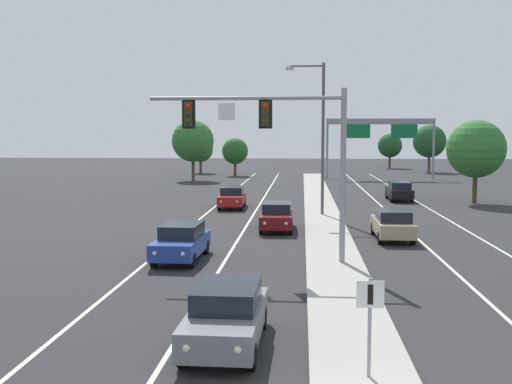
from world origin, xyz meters
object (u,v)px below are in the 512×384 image
object	(u,v)px
median_sign_post	(370,313)
car_receding_tan	(393,224)
car_oncoming_blue	(181,241)
tree_far_left_c	(193,141)
overhead_signal_mast	(279,137)
car_oncoming_darkred	(277,216)
car_oncoming_grey	(226,315)
car_oncoming_red	(232,197)
tree_far_right_c	(390,146)
tree_far_left_a	(201,149)
tree_far_right_b	(476,149)
street_lamp_median	(320,130)
tree_far_right_a	(430,141)
car_receding_black	(399,191)
highway_sign_gantry	(380,129)
tree_far_left_b	(235,151)

from	to	relation	value
median_sign_post	car_receding_tan	world-z (taller)	median_sign_post
car_oncoming_blue	tree_far_left_c	size ratio (longest dim) A/B	0.62
overhead_signal_mast	car_oncoming_darkred	world-z (taller)	overhead_signal_mast
overhead_signal_mast	car_oncoming_grey	distance (m)	11.01
car_oncoming_blue	tree_far_left_c	distance (m)	46.66
car_oncoming_red	tree_far_right_c	world-z (taller)	tree_far_right_c
tree_far_left_a	tree_far_right_b	xyz separation A→B (m)	(28.19, -36.43, 0.93)
median_sign_post	street_lamp_median	bearing A→B (deg)	90.74
tree_far_right_a	tree_far_left_a	bearing A→B (deg)	-172.09
car_oncoming_grey	car_oncoming_darkred	xyz separation A→B (m)	(0.49, 19.18, 0.00)
street_lamp_median	tree_far_left_c	xyz separation A→B (m)	(-14.16, 31.10, -1.06)
street_lamp_median	tree_far_left_c	size ratio (longest dim) A/B	1.38
car_receding_black	tree_far_left_a	distance (m)	41.57
car_oncoming_blue	highway_sign_gantry	distance (m)	52.55
car_oncoming_darkred	highway_sign_gantry	xyz separation A→B (m)	(11.02, 41.52, 5.34)
median_sign_post	car_oncoming_blue	xyz separation A→B (m)	(-6.72, 12.70, -0.77)
overhead_signal_mast	highway_sign_gantry	size ratio (longest dim) A/B	0.61
car_oncoming_red	median_sign_post	bearing A→B (deg)	-78.05
car_receding_tan	highway_sign_gantry	xyz separation A→B (m)	(4.88, 44.17, 5.34)
car_receding_black	tree_far_right_a	distance (m)	40.96
car_receding_tan	tree_far_right_c	world-z (taller)	tree_far_right_c
car_oncoming_grey	car_receding_tan	world-z (taller)	same
car_receding_black	tree_far_left_b	xyz separation A→B (m)	(-16.99, 29.64, 2.46)
tree_far_left_a	tree_far_left_b	distance (m)	7.59
tree_far_left_c	car_receding_black	bearing A→B (deg)	-44.74
car_oncoming_red	highway_sign_gantry	bearing A→B (deg)	64.65
car_receding_tan	tree_far_right_b	world-z (taller)	tree_far_right_b
tree_far_right_c	tree_far_left_c	distance (m)	39.93
tree_far_left_a	car_oncoming_grey	bearing A→B (deg)	-79.89
car_oncoming_blue	car_oncoming_darkred	world-z (taller)	same
street_lamp_median	tree_far_right_a	distance (m)	52.61
car_receding_black	highway_sign_gantry	xyz separation A→B (m)	(1.55, 25.17, 5.34)
median_sign_post	car_oncoming_grey	bearing A→B (deg)	148.10
tree_far_left_a	tree_far_right_a	xyz separation A→B (m)	(32.98, 4.58, 1.11)
car_oncoming_grey	tree_far_left_c	bearing A→B (deg)	101.13
overhead_signal_mast	tree_far_left_c	bearing A→B (deg)	104.57
car_oncoming_red	tree_far_right_c	distance (m)	59.38
car_oncoming_darkred	car_oncoming_grey	bearing A→B (deg)	-91.47
overhead_signal_mast	car_oncoming_red	distance (m)	20.47
overhead_signal_mast	car_oncoming_darkred	size ratio (longest dim) A/B	1.82
tree_far_right_b	median_sign_post	bearing A→B (deg)	-108.72
tree_far_right_c	tree_far_left_c	world-z (taller)	tree_far_left_c
median_sign_post	car_receding_black	xyz separation A→B (m)	(6.55, 37.66, -0.77)
car_oncoming_blue	tree_far_left_c	world-z (taller)	tree_far_left_c
car_oncoming_blue	tree_far_right_c	bearing A→B (deg)	75.37
car_receding_black	car_oncoming_grey	bearing A→B (deg)	-105.66
overhead_signal_mast	tree_far_right_b	world-z (taller)	overhead_signal_mast
car_oncoming_red	car_oncoming_blue	bearing A→B (deg)	-90.09
overhead_signal_mast	tree_far_right_a	distance (m)	67.84
tree_far_left_a	tree_far_left_c	bearing A→B (deg)	-84.05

